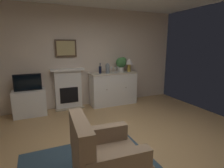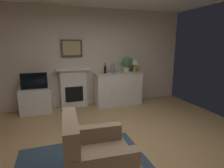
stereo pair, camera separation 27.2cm
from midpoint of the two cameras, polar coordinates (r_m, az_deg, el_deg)
ground_plane at (r=3.19m, az=6.81°, el=-21.35°), size 5.67×5.26×0.10m
wall_rear at (r=5.13m, az=-5.43°, el=8.26°), size 5.67×0.06×2.71m
fireplace_unit at (r=5.03m, az=-10.66°, el=-1.25°), size 0.87×0.30×1.10m
framed_picture at (r=4.94m, az=-11.24°, el=11.17°), size 0.55×0.04×0.45m
sideboard_cabinet at (r=5.20m, az=3.58°, el=-1.47°), size 1.36×0.49×0.94m
table_lamp at (r=5.29m, az=8.81°, el=6.87°), size 0.26×0.26×0.40m
wine_bottle at (r=4.96m, az=-0.62°, el=4.66°), size 0.08×0.08×0.29m
wine_glass_left at (r=5.06m, az=3.01°, el=4.96°), size 0.07×0.07×0.16m
wine_glass_center at (r=5.06m, az=4.35°, el=4.94°), size 0.07×0.07×0.16m
wine_glass_right at (r=5.19m, az=5.08°, el=5.11°), size 0.07×0.07×0.16m
vase_decorative at (r=4.97m, az=1.76°, el=5.05°), size 0.11×0.11×0.28m
tv_cabinet at (r=4.90m, az=-21.67°, el=-5.05°), size 0.75×0.42×0.64m
tv_set at (r=4.76m, az=-22.18°, el=0.89°), size 0.62×0.07×0.40m
potted_plant_small at (r=5.23m, az=6.32°, el=6.63°), size 0.30×0.30×0.43m
armchair at (r=2.32m, az=-2.05°, el=-22.65°), size 0.86×0.82×0.92m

